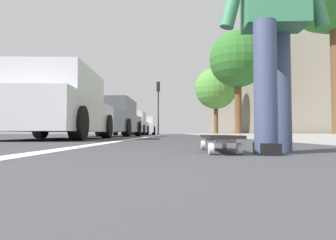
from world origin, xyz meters
TOP-DOWN VIEW (x-y plane):
  - ground_plane at (10.00, 0.00)m, footprint 80.00×80.00m
  - lane_stripe_white at (20.00, 1.05)m, footprint 52.00×0.16m
  - sidewalk_curb at (18.00, -3.12)m, footprint 52.00×3.20m
  - building_facade at (22.00, -5.54)m, footprint 40.00×1.20m
  - skateboard at (1.54, -0.14)m, footprint 0.84×0.22m
  - skater_person at (1.39, -0.48)m, footprint 0.46×0.72m
  - parked_car_near at (5.75, 2.72)m, footprint 4.22×2.04m
  - parked_car_mid at (11.27, 2.69)m, footprint 4.49×2.08m
  - parked_car_far at (18.22, 2.80)m, footprint 4.28×1.86m
  - parked_car_end at (24.27, 2.71)m, footprint 4.22×2.09m
  - traffic_light at (24.05, 1.45)m, footprint 0.33×0.28m
  - street_tree_mid at (12.69, -2.72)m, footprint 2.54×2.54m
  - street_tree_far at (19.60, -2.72)m, footprint 2.85×2.85m

SIDE VIEW (x-z plane):
  - ground_plane at x=10.00m, z-range 0.00..0.00m
  - lane_stripe_white at x=20.00m, z-range 0.00..0.01m
  - sidewalk_curb at x=18.00m, z-range 0.00..0.11m
  - skateboard at x=1.54m, z-range 0.04..0.15m
  - parked_car_near at x=5.75m, z-range -0.04..1.43m
  - parked_car_far at x=18.22m, z-range -0.03..1.46m
  - parked_car_mid at x=11.27m, z-range -0.03..1.46m
  - parked_car_end at x=24.27m, z-range -0.02..1.47m
  - skater_person at x=1.39m, z-range 0.12..1.76m
  - traffic_light at x=24.05m, z-range 0.84..5.27m
  - street_tree_far at x=19.60m, z-range 0.88..5.51m
  - street_tree_mid at x=12.69m, z-range 1.06..5.80m
  - building_facade at x=22.00m, z-range 0.00..8.03m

